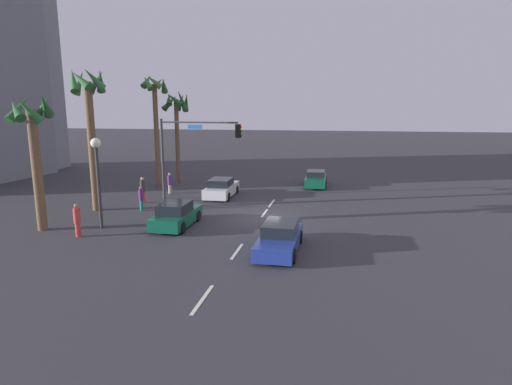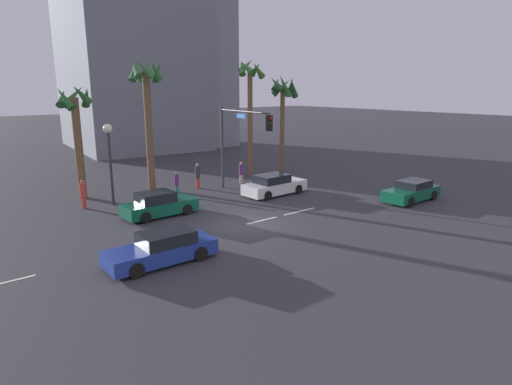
# 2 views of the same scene
# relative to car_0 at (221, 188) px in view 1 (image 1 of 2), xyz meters

# --- Properties ---
(ground_plane) EXTENTS (220.00, 220.00, 0.00)m
(ground_plane) POSITION_rel_car_0_xyz_m (-5.90, -4.19, -0.67)
(ground_plane) COLOR #333338
(lane_stripe_1) EXTENTS (2.43, 0.14, 0.01)m
(lane_stripe_1) POSITION_rel_car_0_xyz_m (-17.50, -4.19, -0.66)
(lane_stripe_1) COLOR silver
(lane_stripe_1) RESTS_ON ground_plane
(lane_stripe_2) EXTENTS (2.27, 0.14, 0.01)m
(lane_stripe_2) POSITION_rel_car_0_xyz_m (-12.24, -4.19, -0.66)
(lane_stripe_2) COLOR silver
(lane_stripe_2) RESTS_ON ground_plane
(lane_stripe_3) EXTENTS (2.17, 0.14, 0.01)m
(lane_stripe_3) POSITION_rel_car_0_xyz_m (-4.53, -4.19, -0.66)
(lane_stripe_3) COLOR silver
(lane_stripe_3) RESTS_ON ground_plane
(lane_stripe_4) EXTENTS (2.52, 0.14, 0.01)m
(lane_stripe_4) POSITION_rel_car_0_xyz_m (-1.60, -4.19, -0.66)
(lane_stripe_4) COLOR silver
(lane_stripe_4) RESTS_ON ground_plane
(car_0) EXTENTS (4.71, 2.02, 1.44)m
(car_0) POSITION_rel_car_0_xyz_m (0.00, 0.00, 0.00)
(car_0) COLOR silver
(car_0) RESTS_ON ground_plane
(car_1) EXTENTS (4.72, 1.93, 1.35)m
(car_1) POSITION_rel_car_0_xyz_m (-11.69, -6.17, -0.04)
(car_1) COLOR navy
(car_1) RESTS_ON ground_plane
(car_2) EXTENTS (4.47, 1.93, 1.35)m
(car_2) POSITION_rel_car_0_xyz_m (6.02, -6.93, -0.04)
(car_2) COLOR #0F5138
(car_2) RESTS_ON ground_plane
(car_3) EXTENTS (4.26, 1.89, 1.45)m
(car_3) POSITION_rel_car_0_xyz_m (-8.64, 0.29, -0.00)
(car_3) COLOR #0F5138
(car_3) RESTS_ON ground_plane
(traffic_signal) EXTENTS (0.81, 6.31, 6.01)m
(traffic_signal) POSITION_rel_car_0_xyz_m (-1.74, 1.88, 3.49)
(traffic_signal) COLOR #38383D
(traffic_signal) RESTS_ON ground_plane
(streetlamp) EXTENTS (0.56, 0.56, 5.14)m
(streetlamp) POSITION_rel_car_0_xyz_m (-9.83, 4.34, 3.02)
(streetlamp) COLOR #2D2D33
(streetlamp) RESTS_ON ground_plane
(pedestrian_0) EXTENTS (0.42, 0.42, 1.68)m
(pedestrian_0) POSITION_rel_car_0_xyz_m (0.42, 4.42, 0.22)
(pedestrian_0) COLOR #B2A58C
(pedestrian_0) RESTS_ON ground_plane
(pedestrian_1) EXTENTS (0.49, 0.49, 1.81)m
(pedestrian_1) POSITION_rel_car_0_xyz_m (-11.56, 4.68, 0.29)
(pedestrian_1) COLOR #BF3833
(pedestrian_1) RESTS_ON ground_plane
(pedestrian_2) EXTENTS (0.50, 0.50, 1.88)m
(pedestrian_2) POSITION_rel_car_0_xyz_m (-3.15, 5.02, 0.33)
(pedestrian_2) COLOR #BF3833
(pedestrian_2) RESTS_ON ground_plane
(pedestrian_3) EXTENTS (0.44, 0.44, 1.66)m
(pedestrian_3) POSITION_rel_car_0_xyz_m (-5.45, 4.02, 0.21)
(pedestrian_3) COLOR #1E7266
(pedestrian_3) RESTS_ON ground_plane
(palm_tree_0) EXTENTS (2.62, 2.92, 8.40)m
(palm_tree_0) POSITION_rel_car_0_xyz_m (5.96, 5.73, 5.75)
(palm_tree_0) COLOR brown
(palm_tree_0) RESTS_ON ground_plane
(palm_tree_1) EXTENTS (2.22, 2.35, 9.70)m
(palm_tree_1) POSITION_rel_car_0_xyz_m (2.91, 6.48, 6.37)
(palm_tree_1) COLOR brown
(palm_tree_1) RESTS_ON ground_plane
(palm_tree_2) EXTENTS (2.42, 2.57, 7.61)m
(palm_tree_2) POSITION_rel_car_0_xyz_m (-10.74, 7.47, 4.60)
(palm_tree_2) COLOR brown
(palm_tree_2) RESTS_ON ground_plane
(palm_tree_3) EXTENTS (2.45, 2.59, 9.33)m
(palm_tree_3) POSITION_rel_car_0_xyz_m (-5.85, 7.07, 5.98)
(palm_tree_3) COLOR brown
(palm_tree_3) RESTS_ON ground_plane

